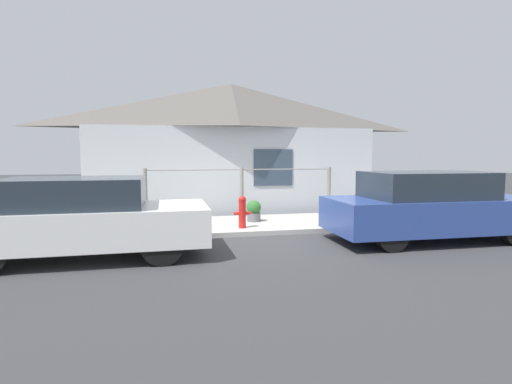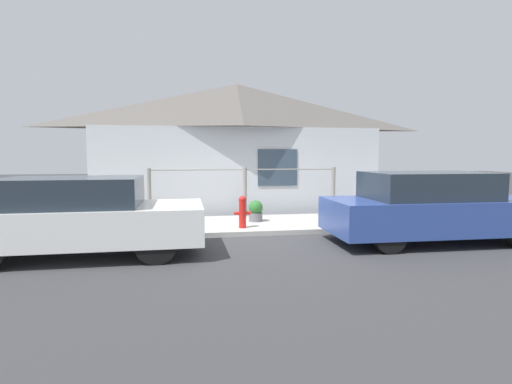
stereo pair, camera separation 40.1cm
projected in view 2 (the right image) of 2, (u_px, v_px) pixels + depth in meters
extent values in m
plane|color=#38383A|center=(259.00, 236.00, 8.32)|extent=(60.00, 60.00, 0.00)
cube|color=#B2AFA8|center=(251.00, 225.00, 9.41)|extent=(24.00, 2.25, 0.10)
cube|color=silver|center=(242.00, 172.00, 10.90)|extent=(7.95, 0.12, 2.45)
cube|color=#384756|center=(278.00, 167.00, 10.98)|extent=(1.10, 0.04, 1.00)
pyramid|color=#605B56|center=(237.00, 107.00, 11.74)|extent=(8.35, 2.20, 1.31)
cylinder|color=gray|center=(149.00, 194.00, 9.91)|extent=(0.10, 0.10, 1.26)
cylinder|color=gray|center=(245.00, 192.00, 10.31)|extent=(0.10, 0.10, 1.26)
cylinder|color=gray|center=(333.00, 191.00, 10.71)|extent=(0.10, 0.10, 1.26)
cylinder|color=gray|center=(245.00, 170.00, 10.25)|extent=(4.80, 0.03, 0.03)
cube|color=white|center=(83.00, 224.00, 6.64)|extent=(3.94, 1.71, 0.60)
cube|color=#232D38|center=(72.00, 192.00, 6.56)|extent=(2.18, 1.49, 0.48)
cylinder|color=black|center=(161.00, 227.00, 7.58)|extent=(0.66, 0.21, 0.66)
cylinder|color=black|center=(156.00, 243.00, 6.17)|extent=(0.66, 0.21, 0.66)
cylinder|color=black|center=(22.00, 231.00, 7.14)|extent=(0.66, 0.21, 0.66)
cube|color=#2D4793|center=(434.00, 215.00, 7.71)|extent=(4.13, 1.68, 0.63)
cube|color=#232D38|center=(427.00, 186.00, 7.63)|extent=(2.28, 1.47, 0.51)
cylinder|color=black|center=(468.00, 220.00, 8.62)|extent=(0.58, 0.21, 0.58)
cylinder|color=black|center=(356.00, 223.00, 8.22)|extent=(0.58, 0.21, 0.58)
cylinder|color=black|center=(389.00, 237.00, 6.85)|extent=(0.58, 0.21, 0.58)
cylinder|color=red|center=(242.00, 214.00, 8.68)|extent=(0.16, 0.16, 0.59)
sphere|color=red|center=(242.00, 200.00, 8.65)|extent=(0.17, 0.17, 0.17)
cylinder|color=red|center=(237.00, 213.00, 8.66)|extent=(0.14, 0.07, 0.07)
cylinder|color=red|center=(248.00, 213.00, 8.69)|extent=(0.14, 0.07, 0.07)
cylinder|color=slate|center=(256.00, 217.00, 9.54)|extent=(0.32, 0.32, 0.21)
sphere|color=#2D6B2D|center=(256.00, 207.00, 9.52)|extent=(0.34, 0.34, 0.34)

